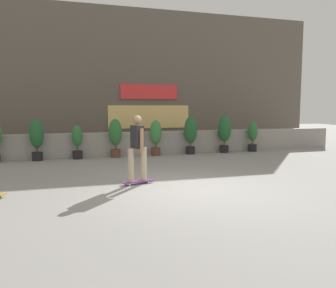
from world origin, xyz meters
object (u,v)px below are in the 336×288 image
object	(u,v)px
potted_plant_1	(37,137)
potted_plant_6	(224,131)
potted_plant_5	(191,132)
potted_plant_7	(253,135)
skater_by_wall_right	(137,146)
potted_plant_4	(156,135)
potted_plant_3	(115,135)
potted_plant_2	(77,141)

from	to	relation	value
potted_plant_1	potted_plant_6	distance (m)	7.27
potted_plant_5	potted_plant_7	distance (m)	2.82
potted_plant_1	skater_by_wall_right	size ratio (longest dim) A/B	0.86
potted_plant_4	potted_plant_1	bearing A→B (deg)	180.00
potted_plant_1	skater_by_wall_right	xyz separation A→B (m)	(2.62, -4.67, 0.10)
potted_plant_3	potted_plant_4	xyz separation A→B (m)	(1.57, 0.00, -0.05)
potted_plant_7	potted_plant_6	bearing A→B (deg)	-180.00
potted_plant_1	potted_plant_7	world-z (taller)	potted_plant_1
potted_plant_1	potted_plant_3	world-z (taller)	potted_plant_1
potted_plant_4	skater_by_wall_right	size ratio (longest dim) A/B	0.81
skater_by_wall_right	potted_plant_3	bearing A→B (deg)	88.09
potted_plant_4	potted_plant_6	world-z (taller)	potted_plant_6
potted_plant_6	potted_plant_1	bearing A→B (deg)	180.00
potted_plant_1	potted_plant_3	distance (m)	2.77
potted_plant_5	potted_plant_6	distance (m)	1.49
potted_plant_2	potted_plant_6	world-z (taller)	potted_plant_6
potted_plant_4	potted_plant_3	bearing A→B (deg)	180.00
potted_plant_3	potted_plant_6	xyz separation A→B (m)	(4.50, -0.00, 0.07)
potted_plant_5	potted_plant_6	bearing A→B (deg)	0.00
potted_plant_3	potted_plant_5	bearing A→B (deg)	-0.00
potted_plant_3	potted_plant_5	world-z (taller)	potted_plant_5
potted_plant_6	skater_by_wall_right	world-z (taller)	skater_by_wall_right
potted_plant_3	potted_plant_5	distance (m)	3.01
potted_plant_1	potted_plant_5	distance (m)	5.78
potted_plant_3	potted_plant_6	world-z (taller)	potted_plant_6
potted_plant_3	skater_by_wall_right	size ratio (longest dim) A/B	0.85
potted_plant_1	potted_plant_4	bearing A→B (deg)	0.00
potted_plant_4	potted_plant_7	xyz separation A→B (m)	(4.25, 0.00, -0.09)
potted_plant_2	skater_by_wall_right	xyz separation A→B (m)	(1.24, -4.67, 0.28)
potted_plant_2	potted_plant_5	world-z (taller)	potted_plant_5
potted_plant_6	skater_by_wall_right	distance (m)	6.59
potted_plant_4	potted_plant_7	world-z (taller)	potted_plant_4
potted_plant_5	potted_plant_7	world-z (taller)	potted_plant_5
skater_by_wall_right	potted_plant_7	bearing A→B (deg)	38.00
potted_plant_1	potted_plant_3	bearing A→B (deg)	0.00
potted_plant_2	potted_plant_6	xyz separation A→B (m)	(5.89, -0.00, 0.24)
potted_plant_2	skater_by_wall_right	size ratio (longest dim) A/B	0.72
potted_plant_2	potted_plant_6	bearing A→B (deg)	-0.00
potted_plant_5	potted_plant_6	size ratio (longest dim) A/B	0.97
potted_plant_2	potted_plant_3	size ratio (longest dim) A/B	0.85
potted_plant_1	potted_plant_2	xyz separation A→B (m)	(1.38, 0.00, -0.18)
potted_plant_4	potted_plant_7	distance (m)	4.26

